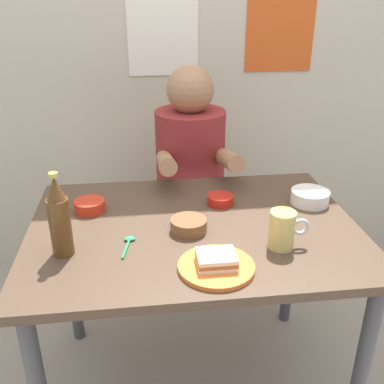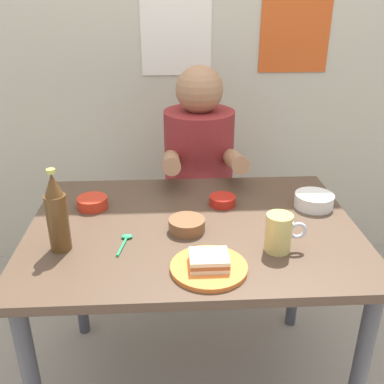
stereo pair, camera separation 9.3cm
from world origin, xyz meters
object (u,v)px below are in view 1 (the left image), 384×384
(stool, at_px, (190,232))
(beer_bottle, at_px, (59,218))
(person_seated, at_px, (191,155))
(plate_orange, at_px, (216,267))
(sauce_bowl_chili, at_px, (90,205))
(dining_table, at_px, (194,249))
(sandwich, at_px, (216,259))
(beer_mug, at_px, (283,230))

(stool, distance_m, beer_bottle, 1.03)
(person_seated, height_order, plate_orange, person_seated)
(person_seated, distance_m, sauce_bowl_chili, 0.63)
(beer_bottle, relative_size, sauce_bowl_chili, 2.38)
(beer_bottle, distance_m, sauce_bowl_chili, 0.30)
(dining_table, bearing_deg, plate_orange, -83.36)
(stool, bearing_deg, beer_bottle, -122.15)
(dining_table, relative_size, sauce_bowl_chili, 10.00)
(sauce_bowl_chili, bearing_deg, person_seated, 48.00)
(sandwich, bearing_deg, beer_mug, 22.84)
(sauce_bowl_chili, bearing_deg, dining_table, -23.07)
(person_seated, distance_m, beer_mug, 0.81)
(person_seated, bearing_deg, beer_bottle, -122.53)
(stool, relative_size, beer_mug, 3.57)
(plate_orange, xyz_separation_m, beer_bottle, (-0.44, 0.14, 0.11))
(dining_table, distance_m, beer_bottle, 0.48)
(beer_mug, relative_size, beer_bottle, 0.48)
(plate_orange, distance_m, sauce_bowl_chili, 0.57)
(beer_mug, bearing_deg, person_seated, 103.27)
(plate_orange, relative_size, beer_mug, 1.75)
(stool, distance_m, sandwich, 0.99)
(dining_table, distance_m, person_seated, 0.63)
(sandwich, distance_m, sauce_bowl_chili, 0.57)
(stool, height_order, person_seated, person_seated)
(sandwich, bearing_deg, person_seated, 87.80)
(dining_table, distance_m, beer_mug, 0.34)
(dining_table, xyz_separation_m, sauce_bowl_chili, (-0.36, 0.15, 0.12))
(plate_orange, height_order, sauce_bowl_chili, sauce_bowl_chili)
(person_seated, xyz_separation_m, beer_mug, (0.19, -0.79, 0.03))
(plate_orange, height_order, beer_mug, beer_mug)
(beer_bottle, xyz_separation_m, sauce_bowl_chili, (0.05, 0.28, -0.10))
(beer_bottle, bearing_deg, beer_mug, -3.86)
(person_seated, relative_size, beer_bottle, 2.75)
(beer_bottle, height_order, sauce_bowl_chili, beer_bottle)
(person_seated, relative_size, beer_mug, 5.71)
(stool, distance_m, plate_orange, 0.98)
(sauce_bowl_chili, bearing_deg, beer_bottle, -101.01)
(beer_mug, height_order, beer_bottle, beer_bottle)
(beer_mug, height_order, sauce_bowl_chili, beer_mug)
(stool, relative_size, sandwich, 4.09)
(sandwich, bearing_deg, beer_bottle, 162.72)
(person_seated, bearing_deg, dining_table, -95.94)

